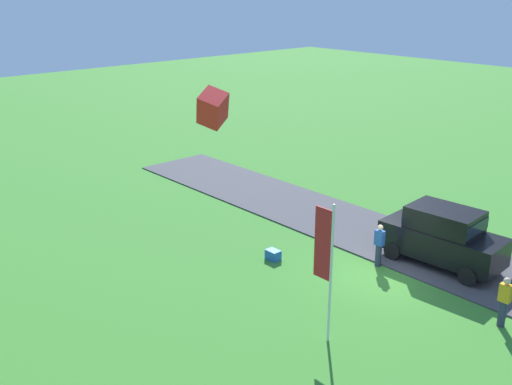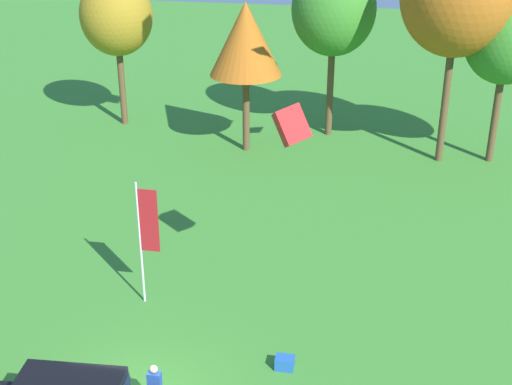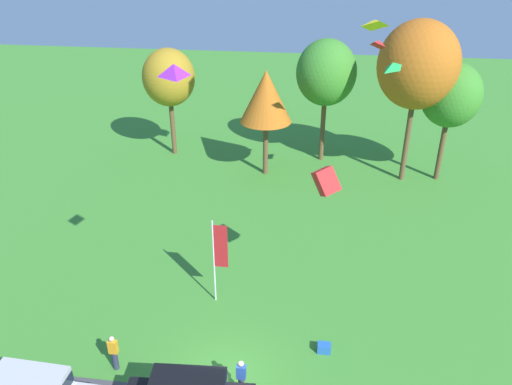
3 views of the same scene
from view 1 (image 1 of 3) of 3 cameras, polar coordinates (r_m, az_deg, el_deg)
ground_plane at (r=23.12m, az=12.42°, el=-7.79°), size 120.00×120.00×0.00m
pavement_strip at (r=25.22m, az=16.13°, el=-5.67°), size 36.00×4.40×0.06m
car_suv_near_entrance at (r=23.98m, az=17.36°, el=-3.82°), size 4.71×2.29×2.28m
person_beside_suv at (r=23.48m, az=11.64°, el=-4.92°), size 0.36×0.24×1.71m
person_on_lawn at (r=20.71m, az=22.55°, el=-9.56°), size 0.36×0.24×1.71m
flag_banner at (r=17.80m, az=6.64°, el=-5.86°), size 0.71×0.08×4.47m
cooler_box at (r=23.80m, az=1.64°, el=-5.95°), size 0.56×0.40×0.40m
kite_box_mid_center at (r=19.58m, az=-4.15°, el=8.01°), size 1.35×1.30×1.48m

